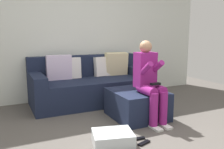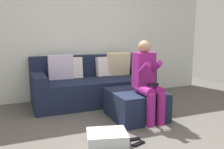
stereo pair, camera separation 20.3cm
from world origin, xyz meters
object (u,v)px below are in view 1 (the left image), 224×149
Objects in this scene: storage_bin at (113,138)px; remote_by_storage_bin at (139,139)px; remote_near_ottoman at (144,143)px; person_seated at (149,80)px; ottoman at (137,104)px; couch_sectional at (90,84)px.

storage_bin is 0.36m from remote_by_storage_bin.
remote_near_ottoman and remote_by_storage_bin have the same top height.
person_seated is at bearing 30.09° from storage_bin.
person_seated is (0.07, -0.22, 0.41)m from ottoman.
couch_sectional is 1.83× the size of person_seated.
remote_by_storage_bin is (-0.04, -1.79, -0.32)m from couch_sectional.
ottoman is at bearing 45.59° from remote_near_ottoman.
remote_near_ottoman is (-0.05, -1.92, -0.32)m from couch_sectional.
ottoman is at bearing 65.45° from remote_by_storage_bin.
couch_sectional reaches higher than ottoman.
person_seated is 6.63× the size of remote_near_ottoman.
remote_near_ottoman is at bearing -115.63° from ottoman.
couch_sectional is 1.16m from ottoman.
couch_sectional reaches higher than remote_near_ottoman.
person_seated is 0.97m from remote_near_ottoman.
ottoman is (0.34, -1.10, -0.12)m from couch_sectional.
storage_bin is 0.37m from remote_near_ottoman.
storage_bin is 3.11× the size of remote_by_storage_bin.
ottoman is at bearing 107.54° from person_seated.
person_seated is 1.07m from storage_bin.
remote_near_ottoman is 1.21× the size of remote_by_storage_bin.
storage_bin is at bearing -102.26° from couch_sectional.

